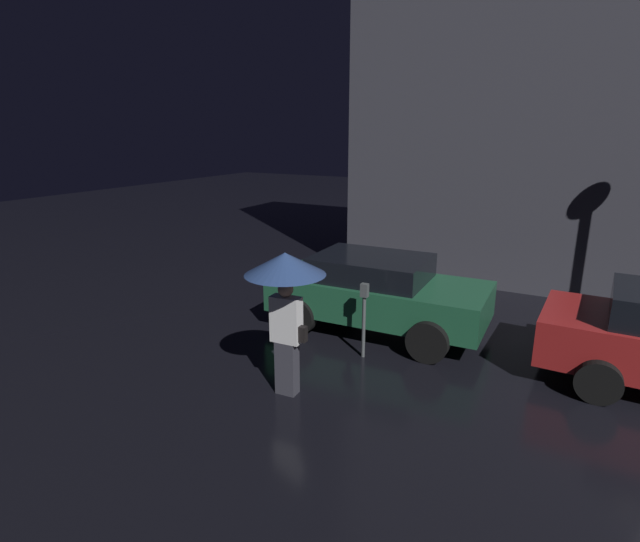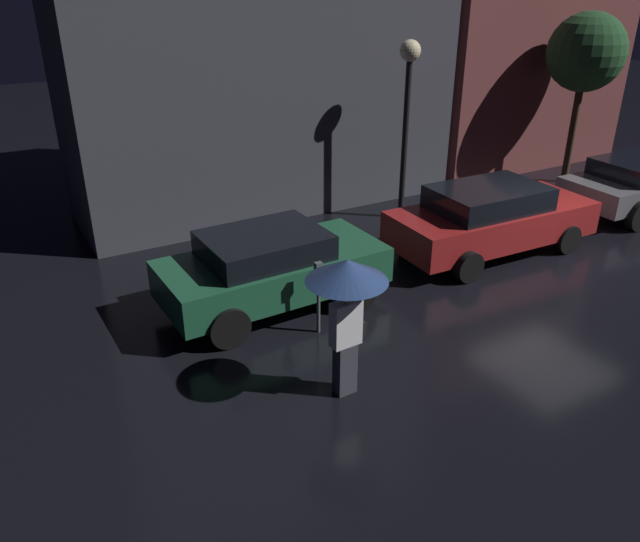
# 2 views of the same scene
# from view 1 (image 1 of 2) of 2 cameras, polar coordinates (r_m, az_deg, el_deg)

# --- Properties ---
(building_facade_left) EXTENTS (9.30, 3.00, 10.67)m
(building_facade_left) POSITION_cam_1_polar(r_m,az_deg,el_deg) (13.51, 26.12, 21.47)
(building_facade_left) COLOR #3D3D47
(building_facade_left) RESTS_ON ground
(parked_car_green) EXTENTS (3.98, 1.98, 1.42)m
(parked_car_green) POSITION_cam_1_polar(r_m,az_deg,el_deg) (9.34, 6.50, -2.30)
(parked_car_green) COLOR #1E5638
(parked_car_green) RESTS_ON ground
(pedestrian_with_umbrella) EXTENTS (1.11, 1.11, 2.08)m
(pedestrian_with_umbrella) POSITION_cam_1_polar(r_m,az_deg,el_deg) (6.77, -3.96, -1.23)
(pedestrian_with_umbrella) COLOR #383842
(pedestrian_with_umbrella) RESTS_ON ground
(parking_meter) EXTENTS (0.12, 0.10, 1.28)m
(parking_meter) POSITION_cam_1_polar(r_m,az_deg,el_deg) (8.19, 5.05, -4.71)
(parking_meter) COLOR #4C5154
(parking_meter) RESTS_ON ground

